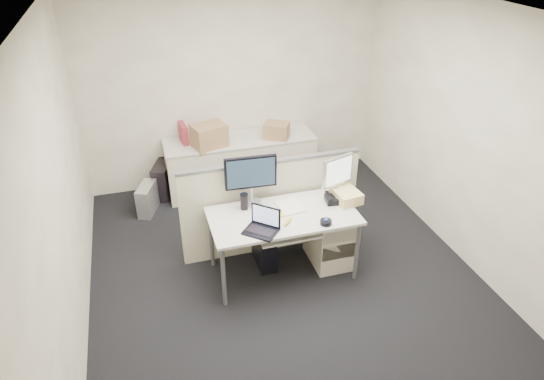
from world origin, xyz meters
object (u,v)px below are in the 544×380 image
object	(u,v)px
monitor_main	(251,180)
desk	(283,220)
laptop	(261,222)
desk_phone	(335,199)

from	to	relation	value
monitor_main	desk	bearing A→B (deg)	-48.50
desk	laptop	bearing A→B (deg)	-142.34
laptop	desk_phone	bearing A→B (deg)	61.27
monitor_main	laptop	world-z (taller)	monitor_main
desk	desk_phone	world-z (taller)	desk_phone
desk	laptop	xyz separation A→B (m)	(-0.30, -0.23, 0.18)
desk	monitor_main	xyz separation A→B (m)	(-0.25, 0.32, 0.33)
laptop	desk_phone	size ratio (longest dim) A/B	1.52
desk	monitor_main	world-z (taller)	monitor_main
monitor_main	desk_phone	bearing A→B (deg)	-12.26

